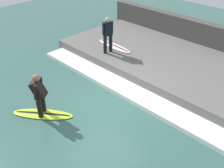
{
  "coord_description": "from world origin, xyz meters",
  "views": [
    {
      "loc": [
        -4.99,
        -5.38,
        5.57
      ],
      "look_at": [
        0.43,
        0.0,
        0.7
      ],
      "focal_mm": 42.0,
      "sensor_mm": 36.0,
      "label": 1
    }
  ],
  "objects_px": {
    "surfer_waiting_near": "(108,33)",
    "surfboard_waiting_near": "(114,46)",
    "surfer_riding": "(39,93)",
    "surfboard_riding": "(43,114)"
  },
  "relations": [
    {
      "from": "surfboard_riding",
      "to": "surfer_waiting_near",
      "type": "distance_m",
      "value": 4.56
    },
    {
      "from": "surfer_waiting_near",
      "to": "surfboard_waiting_near",
      "type": "distance_m",
      "value": 1.09
    },
    {
      "from": "surfboard_riding",
      "to": "surfer_riding",
      "type": "xyz_separation_m",
      "value": [
        0.0,
        0.0,
        0.86
      ]
    },
    {
      "from": "surfer_waiting_near",
      "to": "surfboard_riding",
      "type": "bearing_deg",
      "value": -164.47
    },
    {
      "from": "surfer_waiting_near",
      "to": "surfboard_waiting_near",
      "type": "bearing_deg",
      "value": 19.51
    },
    {
      "from": "surfer_riding",
      "to": "surfer_waiting_near",
      "type": "distance_m",
      "value": 4.39
    },
    {
      "from": "surfboard_riding",
      "to": "surfboard_waiting_near",
      "type": "xyz_separation_m",
      "value": [
        4.82,
        1.39,
        0.49
      ]
    },
    {
      "from": "surfer_riding",
      "to": "surfer_waiting_near",
      "type": "bearing_deg",
      "value": 15.53
    },
    {
      "from": "surfboard_waiting_near",
      "to": "surfer_riding",
      "type": "bearing_deg",
      "value": -163.94
    },
    {
      "from": "surfer_waiting_near",
      "to": "surfboard_waiting_near",
      "type": "relative_size",
      "value": 0.77
    }
  ]
}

